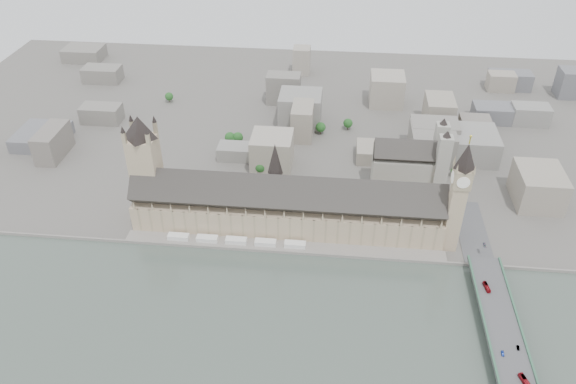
# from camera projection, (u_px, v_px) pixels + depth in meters

# --- Properties ---
(ground) EXTENTS (900.00, 900.00, 0.00)m
(ground) POSITION_uv_depth(u_px,v_px,m) (284.00, 242.00, 478.71)
(ground) COLOR #595651
(ground) RESTS_ON ground
(embankment_wall) EXTENTS (600.00, 1.50, 3.00)m
(embankment_wall) POSITION_uv_depth(u_px,v_px,m) (282.00, 252.00, 465.62)
(embankment_wall) COLOR slate
(embankment_wall) RESTS_ON ground
(river_terrace) EXTENTS (270.00, 15.00, 2.00)m
(river_terrace) POSITION_uv_depth(u_px,v_px,m) (283.00, 247.00, 472.02)
(river_terrace) COLOR slate
(river_terrace) RESTS_ON ground
(terrace_tents) EXTENTS (118.00, 7.00, 4.00)m
(terrace_tents) POSITION_uv_depth(u_px,v_px,m) (236.00, 240.00, 474.06)
(terrace_tents) COLOR white
(terrace_tents) RESTS_ON river_terrace
(palace_of_westminster) EXTENTS (265.00, 40.73, 55.44)m
(palace_of_westminster) POSITION_uv_depth(u_px,v_px,m) (286.00, 207.00, 481.76)
(palace_of_westminster) COLOR tan
(palace_of_westminster) RESTS_ON ground
(elizabeth_tower) EXTENTS (17.00, 17.00, 107.50)m
(elizabeth_tower) POSITION_uv_depth(u_px,v_px,m) (459.00, 190.00, 440.39)
(elizabeth_tower) COLOR tan
(elizabeth_tower) RESTS_ON ground
(victoria_tower) EXTENTS (30.00, 30.00, 100.00)m
(victoria_tower) POSITION_uv_depth(u_px,v_px,m) (145.00, 163.00, 478.49)
(victoria_tower) COLOR tan
(victoria_tower) RESTS_ON ground
(central_tower) EXTENTS (13.00, 13.00, 48.00)m
(central_tower) POSITION_uv_depth(u_px,v_px,m) (275.00, 168.00, 467.56)
(central_tower) COLOR gray
(central_tower) RESTS_ON ground
(westminster_bridge) EXTENTS (25.00, 325.00, 10.25)m
(westminster_bridge) POSITION_uv_depth(u_px,v_px,m) (501.00, 332.00, 390.86)
(westminster_bridge) COLOR #474749
(westminster_bridge) RESTS_ON ground
(bridge_parapets) EXTENTS (25.00, 235.00, 1.15)m
(bridge_parapets) POSITION_uv_depth(u_px,v_px,m) (518.00, 381.00, 351.32)
(bridge_parapets) COLOR #39674C
(bridge_parapets) RESTS_ON westminster_bridge
(westminster_abbey) EXTENTS (68.00, 36.00, 64.00)m
(westminster_abbey) POSITION_uv_depth(u_px,v_px,m) (411.00, 165.00, 532.50)
(westminster_abbey) COLOR gray
(westminster_abbey) RESTS_ON ground
(city_skyline_inland) EXTENTS (720.00, 360.00, 38.00)m
(city_skyline_inland) POSITION_uv_depth(u_px,v_px,m) (306.00, 98.00, 667.56)
(city_skyline_inland) COLOR gray
(city_skyline_inland) RESTS_ON ground
(park_trees) EXTENTS (110.00, 30.00, 15.00)m
(park_trees) POSITION_uv_depth(u_px,v_px,m) (280.00, 194.00, 524.16)
(park_trees) COLOR #1A4A1A
(park_trees) RESTS_ON ground
(red_bus_north) EXTENTS (4.26, 11.15, 3.03)m
(red_bus_north) POSITION_uv_depth(u_px,v_px,m) (487.00, 287.00, 417.90)
(red_bus_north) COLOR maroon
(red_bus_north) RESTS_ON westminster_bridge
(red_bus_south) EXTENTS (6.53, 12.44, 3.39)m
(red_bus_south) POSITION_uv_depth(u_px,v_px,m) (525.00, 381.00, 349.71)
(red_bus_south) COLOR #A2141D
(red_bus_south) RESTS_ON westminster_bridge
(car_blue) EXTENTS (2.23, 4.64, 1.53)m
(car_blue) POSITION_uv_depth(u_px,v_px,m) (503.00, 353.00, 368.60)
(car_blue) COLOR #1C42BB
(car_blue) RESTS_ON westminster_bridge
(car_silver) EXTENTS (1.79, 4.14, 1.33)m
(car_silver) POSITION_uv_depth(u_px,v_px,m) (518.00, 348.00, 372.50)
(car_silver) COLOR gray
(car_silver) RESTS_ON westminster_bridge
(car_approach) EXTENTS (2.37, 5.36, 1.53)m
(car_approach) POSITION_uv_depth(u_px,v_px,m) (485.00, 245.00, 458.34)
(car_approach) COLOR gray
(car_approach) RESTS_ON westminster_bridge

